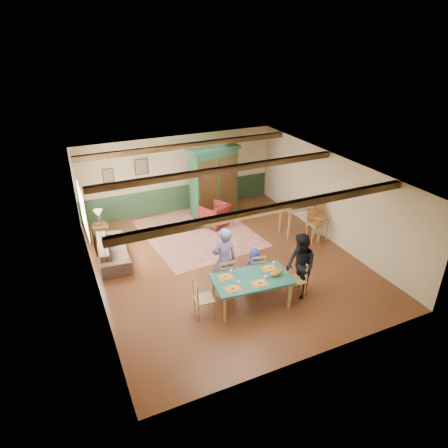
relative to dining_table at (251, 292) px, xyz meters
name	(u,v)px	position (x,y,z in m)	size (l,w,h in m)	color
floor	(226,262)	(0.27, 2.00, -0.38)	(8.00, 8.00, 0.00)	#4F2716
wall_back	(179,174)	(0.27, 6.00, 0.97)	(7.00, 0.02, 2.70)	beige
wall_left	(92,246)	(-3.23, 2.00, 0.97)	(0.02, 8.00, 2.70)	beige
wall_right	(332,198)	(3.77, 2.00, 0.97)	(0.02, 8.00, 2.70)	beige
ceiling	(227,171)	(0.27, 2.00, 2.32)	(7.00, 8.00, 0.02)	white
wainscot_back	(180,198)	(0.27, 5.98, 0.07)	(6.95, 0.03, 0.90)	#1D3621
ceiling_beam_front	(273,209)	(0.27, -0.30, 2.23)	(6.95, 0.16, 0.16)	black
ceiling_beam_mid	(220,170)	(0.27, 2.40, 2.23)	(6.95, 0.16, 0.16)	black
ceiling_beam_back	(187,146)	(0.27, 5.00, 2.23)	(6.95, 0.16, 0.16)	black
window_left	(83,211)	(-3.20, 3.70, 1.17)	(0.06, 1.60, 1.30)	white
picture_left_wall	(95,242)	(-3.20, 1.40, 1.37)	(0.04, 0.42, 0.52)	gray
picture_back_a	(141,167)	(-1.03, 5.97, 1.42)	(0.45, 0.04, 0.55)	gray
picture_back_b	(108,176)	(-2.13, 5.97, 1.27)	(0.38, 0.04, 0.48)	gray
dining_table	(251,292)	(0.00, 0.00, 0.00)	(1.82, 1.01, 0.76)	#1A554B
dining_chair_far_left	(225,275)	(-0.33, 0.76, 0.10)	(0.42, 0.44, 0.96)	#9B804D
dining_chair_far_right	(255,269)	(0.47, 0.68, 0.10)	(0.42, 0.44, 0.96)	#9B804D
dining_chair_end_left	(204,298)	(-1.16, 0.11, 0.10)	(0.42, 0.44, 0.96)	#9B804D
dining_chair_end_right	(295,279)	(1.16, -0.11, 0.10)	(0.42, 0.44, 0.96)	#9B804D
person_man	(224,260)	(-0.32, 0.84, 0.49)	(0.63, 0.42, 1.74)	#6A5B9C
person_woman	(300,266)	(1.26, -0.12, 0.45)	(0.81, 0.63, 1.67)	black
person_child	(254,267)	(0.48, 0.76, 0.13)	(0.50, 0.32, 1.01)	#252F97
cat	(275,273)	(0.54, -0.15, 0.47)	(0.36, 0.14, 0.18)	orange
place_setting_near_left	(233,287)	(-0.58, -0.20, 0.43)	(0.40, 0.30, 0.11)	gold
place_setting_near_center	(260,282)	(0.08, -0.26, 0.43)	(0.40, 0.30, 0.11)	gold
place_setting_far_left	(226,275)	(-0.53, 0.31, 0.43)	(0.40, 0.30, 0.11)	gold
place_setting_far_right	(269,267)	(0.58, 0.20, 0.43)	(0.40, 0.30, 0.11)	gold
area_rug	(198,233)	(0.17, 3.96, -0.37)	(3.20, 3.80, 0.01)	beige
armoire	(214,181)	(1.23, 5.10, 0.84)	(1.73, 0.69, 2.44)	#163724
armchair	(214,214)	(0.89, 4.30, 0.00)	(0.81, 0.83, 0.76)	#490E13
sofa	(113,250)	(-2.60, 3.45, -0.08)	(2.03, 0.79, 0.59)	#402F28
end_table	(101,232)	(-2.73, 4.79, -0.11)	(0.44, 0.44, 0.54)	black
table_lamp	(99,217)	(-2.73, 4.79, 0.40)	(0.27, 0.27, 0.49)	beige
counter_table	(299,219)	(3.12, 2.64, 0.12)	(1.21, 0.70, 1.01)	tan
bar_stool_left	(314,227)	(3.21, 1.98, 0.12)	(0.36, 0.39, 1.01)	#B37A45
bar_stool_right	(321,221)	(3.50, 2.04, 0.23)	(0.43, 0.47, 1.21)	#B37A45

